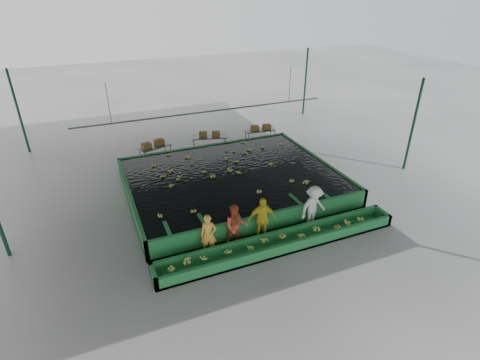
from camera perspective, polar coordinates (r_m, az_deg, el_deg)
name	(u,v)px	position (r m, az deg, el deg)	size (l,w,h in m)	color
ground	(244,203)	(17.56, 0.63, -3.59)	(80.00, 80.00, 0.00)	gray
shed_roof	(245,98)	(15.56, 0.73, 12.35)	(20.00, 22.00, 0.04)	gray
shed_posts	(244,155)	(16.40, 0.68, 3.90)	(20.00, 22.00, 5.00)	#0F3922
flotation_tank	(232,181)	(18.54, -1.20, -0.18)	(10.00, 8.00, 0.90)	#1D6F34
tank_water	(232,174)	(18.36, -1.21, 0.92)	(9.70, 7.70, 0.00)	black
sorting_trough	(281,242)	(14.75, 6.28, -9.44)	(10.00, 1.00, 0.50)	#1D6F34
cableway_rail	(208,112)	(20.61, -4.94, 10.34)	(0.08, 0.08, 14.00)	#59605B
rail_hanger_left	(108,104)	(19.46, -19.43, 10.90)	(0.04, 0.04, 2.00)	#59605B
rail_hanger_right	(290,85)	(22.33, 7.59, 14.22)	(0.04, 0.04, 2.00)	#59605B
worker_a	(209,235)	(14.13, -4.81, -8.33)	(0.60, 0.40, 1.65)	gold
worker_b	(236,226)	(14.38, -0.64, -7.08)	(0.89, 0.69, 1.83)	#B44529
worker_c	(262,219)	(14.74, 3.34, -6.01)	(1.11, 0.46, 1.90)	yellow
worker_d	(313,207)	(15.79, 11.12, -4.07)	(1.22, 0.70, 1.88)	white
packing_table_left	(156,153)	(22.34, -12.73, 4.07)	(1.82, 0.73, 0.83)	#59605B
packing_table_mid	(209,143)	(23.03, -4.68, 5.57)	(2.10, 0.84, 0.95)	#59605B
packing_table_right	(260,136)	(24.29, 3.02, 6.72)	(1.90, 0.76, 0.87)	#59605B
box_stack_left	(153,146)	(22.20, -13.09, 5.04)	(1.36, 0.38, 0.29)	brown
box_stack_mid	(210,136)	(22.86, -4.66, 6.68)	(1.25, 0.35, 0.27)	brown
box_stack_right	(261,129)	(24.20, 3.18, 7.73)	(1.29, 0.36, 0.28)	brown
floating_bananas	(226,167)	(19.02, -2.11, 1.92)	(9.13, 6.22, 0.12)	#A1B046
trough_bananas	(281,239)	(14.66, 6.31, -8.98)	(8.89, 0.59, 0.12)	#A1B046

